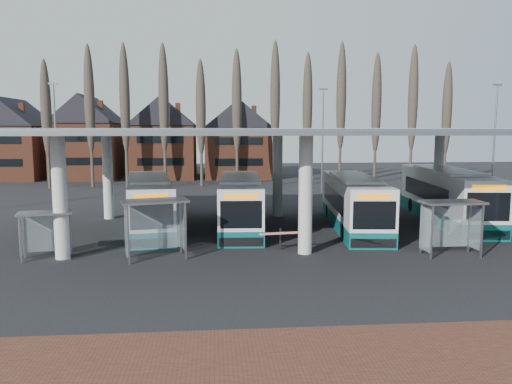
{
  "coord_description": "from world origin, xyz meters",
  "views": [
    {
      "loc": [
        -4.58,
        -22.04,
        6.3
      ],
      "look_at": [
        -2.12,
        7.0,
        2.61
      ],
      "focal_mm": 35.0,
      "sensor_mm": 36.0,
      "label": 1
    }
  ],
  "objects": [
    {
      "name": "ground",
      "position": [
        0.0,
        0.0,
        0.0
      ],
      "size": [
        140.0,
        140.0,
        0.0
      ],
      "primitive_type": "plane",
      "color": "black",
      "rests_on": "ground"
    },
    {
      "name": "station_canopy",
      "position": [
        0.0,
        8.0,
        5.68
      ],
      "size": [
        32.0,
        16.0,
        6.34
      ],
      "color": "silver",
      "rests_on": "ground"
    },
    {
      "name": "poplar_row",
      "position": [
        0.0,
        33.0,
        8.78
      ],
      "size": [
        45.1,
        1.1,
        14.5
      ],
      "color": "#473D33",
      "rests_on": "ground"
    },
    {
      "name": "townhouse_row",
      "position": [
        -15.75,
        44.0,
        5.94
      ],
      "size": [
        36.8,
        10.3,
        12.25
      ],
      "color": "brown",
      "rests_on": "ground"
    },
    {
      "name": "lamp_post_a",
      "position": [
        -18.0,
        22.0,
        5.34
      ],
      "size": [
        0.8,
        0.16,
        10.17
      ],
      "color": "slate",
      "rests_on": "ground"
    },
    {
      "name": "lamp_post_b",
      "position": [
        6.0,
        26.0,
        5.34
      ],
      "size": [
        0.8,
        0.16,
        10.17
      ],
      "color": "slate",
      "rests_on": "ground"
    },
    {
      "name": "lamp_post_c",
      "position": [
        20.0,
        20.0,
        5.34
      ],
      "size": [
        0.8,
        0.16,
        10.17
      ],
      "color": "slate",
      "rests_on": "ground"
    },
    {
      "name": "bus_0",
      "position": [
        -8.72,
        9.88,
        1.56
      ],
      "size": [
        4.29,
        12.18,
        3.32
      ],
      "rotation": [
        0.0,
        0.0,
        0.15
      ],
      "color": "white",
      "rests_on": "ground"
    },
    {
      "name": "bus_1",
      "position": [
        -2.9,
        9.78,
        1.55
      ],
      "size": [
        3.06,
        11.92,
        3.28
      ],
      "rotation": [
        0.0,
        0.0,
        -0.05
      ],
      "color": "white",
      "rests_on": "ground"
    },
    {
      "name": "bus_2",
      "position": [
        4.32,
        8.9,
        1.57
      ],
      "size": [
        3.75,
        12.16,
        3.32
      ],
      "rotation": [
        0.0,
        0.0,
        -0.1
      ],
      "color": "white",
      "rests_on": "ground"
    },
    {
      "name": "bus_3",
      "position": [
        11.34,
        10.7,
        1.69
      ],
      "size": [
        4.12,
        13.15,
        3.59
      ],
      "rotation": [
        0.0,
        0.0,
        -0.11
      ],
      "color": "white",
      "rests_on": "ground"
    },
    {
      "name": "shelter_0",
      "position": [
        -12.75,
        2.57,
        1.69
      ],
      "size": [
        2.7,
        1.71,
        2.33
      ],
      "rotation": [
        0.0,
        0.0,
        0.19
      ],
      "color": "gray",
      "rests_on": "ground"
    },
    {
      "name": "shelter_1",
      "position": [
        -7.48,
        2.23,
        2.11
      ],
      "size": [
        3.42,
        2.3,
        2.91
      ],
      "rotation": [
        0.0,
        0.0,
        0.25
      ],
      "color": "gray",
      "rests_on": "ground"
    },
    {
      "name": "shelter_2",
      "position": [
        7.12,
        1.51,
        2.01
      ],
      "size": [
        3.01,
        1.56,
        2.77
      ],
      "rotation": [
        0.0,
        0.0,
        0.02
      ],
      "color": "gray",
      "rests_on": "ground"
    },
    {
      "name": "barrier",
      "position": [
        -1.15,
        2.97,
        0.89
      ],
      "size": [
        2.3,
        0.77,
        1.15
      ],
      "rotation": [
        0.0,
        0.0,
        0.13
      ],
      "color": "black",
      "rests_on": "ground"
    }
  ]
}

